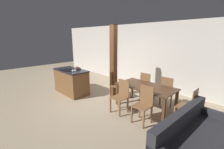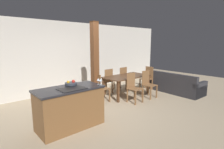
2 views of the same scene
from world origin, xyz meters
The scene contains 15 objects.
ground_plane centered at (0.00, 0.00, 0.00)m, with size 16.00×16.00×0.00m, color tan.
wall_back centered at (0.00, 2.52, 1.35)m, with size 11.20×0.08×2.70m.
kitchen_island centered at (-1.12, -0.31, 0.47)m, with size 1.47×0.73×0.94m.
fruit_bowl centered at (-0.96, -0.12, 0.97)m, with size 0.28×0.28×0.11m.
wine_glass_near centered at (-0.46, -0.60, 1.05)m, with size 0.08×0.08×0.15m.
wine_glass_middle centered at (-0.46, -0.51, 1.05)m, with size 0.08×0.08×0.15m.
dining_table centered at (1.64, 0.57, 0.62)m, with size 1.71×0.89×0.72m.
dining_chair_near_left centered at (1.26, -0.10, 0.50)m, with size 0.40×0.40×0.94m.
dining_chair_near_right centered at (2.03, -0.10, 0.50)m, with size 0.40×0.40×0.94m.
dining_chair_far_left centered at (1.26, 1.25, 0.50)m, with size 0.40×0.40×0.94m.
dining_chair_far_right centered at (2.03, 1.25, 0.50)m, with size 0.40×0.40×0.94m.
dining_chair_head_end centered at (0.42, 0.57, 0.50)m, with size 0.40×0.40×0.94m.
dining_chair_foot_end centered at (2.87, 0.57, 0.50)m, with size 0.40×0.40×0.94m.
couch centered at (3.35, -0.38, 0.27)m, with size 0.95×2.11×0.78m.
timber_post centered at (0.26, 0.61, 1.27)m, with size 0.19×0.19×2.54m.
Camera 2 is at (-2.88, -3.76, 1.90)m, focal length 28.00 mm.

